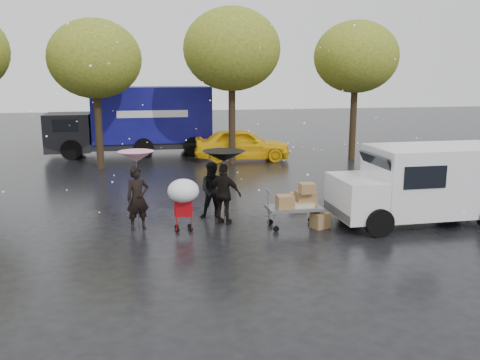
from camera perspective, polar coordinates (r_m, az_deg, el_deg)
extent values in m
plane|color=black|center=(13.98, -3.62, -5.60)|extent=(90.00, 90.00, 0.00)
imported|color=black|center=(14.10, -11.41, -2.02)|extent=(0.72, 0.58, 1.73)
imported|color=black|center=(14.85, -3.00, -1.19)|extent=(0.92, 0.78, 1.68)
imported|color=black|center=(14.29, -1.79, -1.60)|extent=(1.08, 0.90, 1.73)
cylinder|color=#4C4C4C|center=(14.06, -11.44, -1.47)|extent=(0.02, 0.02, 2.01)
cone|color=#E05C8C|center=(13.87, -11.61, 2.58)|extent=(0.97, 0.97, 0.30)
sphere|color=#4C4C4C|center=(13.87, -11.61, 2.70)|extent=(0.06, 0.06, 0.06)
cylinder|color=#4C4C4C|center=(14.26, -1.79, -1.17)|extent=(0.02, 0.02, 1.95)
cone|color=black|center=(14.07, -1.82, 2.69)|extent=(1.20, 1.20, 0.30)
sphere|color=#4C4C4C|center=(14.07, -1.82, 2.81)|extent=(0.06, 0.06, 0.06)
cube|color=slate|center=(14.14, 6.11, -3.13)|extent=(1.50, 0.80, 0.08)
cylinder|color=slate|center=(13.88, 3.17, -2.30)|extent=(0.04, 0.04, 0.60)
cube|color=brown|center=(14.28, 7.36, -2.01)|extent=(0.55, 0.45, 0.40)
cube|color=brown|center=(13.91, 5.07, -2.44)|extent=(0.45, 0.40, 0.35)
cube|color=brown|center=(13.95, 7.52, -0.91)|extent=(0.40, 0.35, 0.28)
cube|color=tan|center=(14.13, 6.31, -2.72)|extent=(0.90, 0.55, 0.12)
cylinder|color=black|center=(13.81, 4.07, -5.48)|extent=(0.16, 0.05, 0.16)
cylinder|color=black|center=(14.40, 3.40, -4.74)|extent=(0.16, 0.05, 0.16)
cylinder|color=black|center=(14.16, 8.78, -5.15)|extent=(0.16, 0.05, 0.16)
cylinder|color=black|center=(14.74, 7.94, -4.44)|extent=(0.16, 0.05, 0.16)
cube|color=#A80911|center=(13.83, -6.40, -3.04)|extent=(0.47, 0.41, 0.45)
cylinder|color=#A80911|center=(13.56, -6.37, -1.74)|extent=(0.42, 0.02, 0.02)
cylinder|color=#4C4C4C|center=(13.58, -6.36, -2.02)|extent=(0.02, 0.02, 0.60)
ellipsoid|color=white|center=(13.53, -6.38, -1.20)|extent=(0.84, 0.84, 0.63)
cylinder|color=black|center=(13.83, -7.04, -5.60)|extent=(0.12, 0.04, 0.12)
cylinder|color=black|center=(14.14, -7.14, -5.22)|extent=(0.12, 0.04, 0.12)
cylinder|color=black|center=(13.86, -5.55, -5.53)|extent=(0.12, 0.04, 0.12)
cylinder|color=black|center=(14.17, -5.68, -5.15)|extent=(0.12, 0.04, 0.12)
cube|color=white|center=(15.45, 21.27, 0.07)|extent=(3.80, 2.00, 1.90)
cube|color=white|center=(14.40, 13.05, -1.86)|extent=(1.20, 1.95, 1.10)
cube|color=black|center=(14.46, 15.20, 1.53)|extent=(0.37, 1.70, 0.67)
cube|color=slate|center=(14.28, 10.96, -3.54)|extent=(0.12, 1.90, 0.25)
cylinder|color=black|center=(13.78, 15.33, -4.63)|extent=(0.76, 0.28, 0.76)
cylinder|color=black|center=(15.43, 12.21, -2.70)|extent=(0.76, 0.28, 0.76)
cylinder|color=black|center=(17.00, 22.49, -2.00)|extent=(0.76, 0.28, 0.76)
cube|color=#0B0C5D|center=(27.05, -9.85, 7.31)|extent=(6.00, 2.50, 2.80)
cube|color=black|center=(27.35, -18.65, 5.12)|extent=(2.20, 2.40, 1.90)
cube|color=black|center=(27.21, -11.84, 3.97)|extent=(8.00, 2.30, 0.35)
cube|color=white|center=(25.78, -9.78, 7.31)|extent=(3.50, 0.03, 0.35)
cylinder|color=black|center=(26.28, -18.41, 3.23)|extent=(1.00, 0.30, 1.00)
cylinder|color=black|center=(28.55, -17.87, 3.91)|extent=(1.00, 0.30, 1.00)
cylinder|color=black|center=(26.21, -5.28, 3.77)|extent=(1.00, 0.30, 1.00)
cylinder|color=black|center=(28.48, -5.77, 4.41)|extent=(1.00, 0.30, 1.00)
cube|color=brown|center=(14.26, 9.02, -4.49)|extent=(0.58, 0.52, 0.43)
cube|color=brown|center=(16.70, 6.49, -2.05)|extent=(0.53, 0.43, 0.38)
imported|color=yellow|center=(24.85, 0.27, 4.05)|extent=(4.85, 2.44, 1.59)
cylinder|color=black|center=(23.37, -15.64, 6.68)|extent=(0.32, 0.32, 4.48)
ellipsoid|color=#43621C|center=(23.29, -16.00, 12.96)|extent=(4.00, 4.00, 3.40)
cylinder|color=black|center=(23.67, -0.91, 7.69)|extent=(0.32, 0.32, 4.90)
ellipsoid|color=#43621C|center=(23.62, -0.94, 14.48)|extent=(4.40, 4.40, 3.74)
cylinder|color=black|center=(25.44, 12.62, 7.39)|extent=(0.32, 0.32, 4.62)
ellipsoid|color=#43621C|center=(25.38, 12.89, 13.34)|extent=(4.00, 4.00, 3.40)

